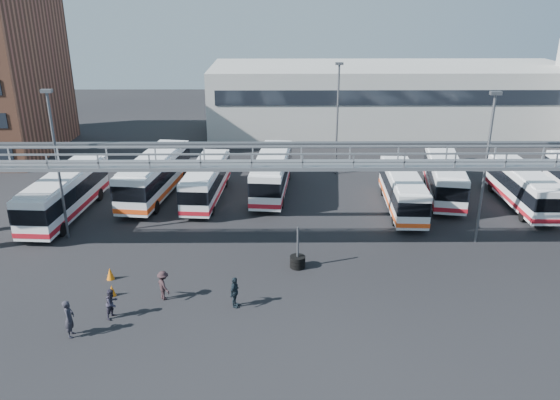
{
  "coord_description": "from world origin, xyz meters",
  "views": [
    {
      "loc": [
        -1.58,
        -26.59,
        15.88
      ],
      "look_at": [
        -1.31,
        6.0,
        3.47
      ],
      "focal_mm": 35.0,
      "sensor_mm": 36.0,
      "label": 1
    }
  ],
  "objects_px": {
    "bus_8": "(521,185)",
    "pedestrian_b": "(112,303)",
    "light_pole_mid": "(486,161)",
    "bus_1": "(65,193)",
    "bus_3": "(206,180)",
    "cone_left": "(112,290)",
    "pedestrian_c": "(163,285)",
    "bus_6": "(403,189)",
    "light_pole_left": "(57,158)",
    "bus_7": "(444,176)",
    "cone_right": "(110,274)",
    "light_pole_back": "(337,113)",
    "pedestrian_a": "(69,318)",
    "bus_4": "(272,172)",
    "pedestrian_d": "(235,292)",
    "bus_2": "(155,174)",
    "tire_stack": "(298,261)"
  },
  "relations": [
    {
      "from": "bus_8",
      "to": "pedestrian_b",
      "type": "relative_size",
      "value": 6.18
    },
    {
      "from": "light_pole_mid",
      "to": "bus_1",
      "type": "height_order",
      "value": "light_pole_mid"
    },
    {
      "from": "bus_3",
      "to": "cone_left",
      "type": "xyz_separation_m",
      "value": [
        -3.55,
        -15.16,
        -1.35
      ]
    },
    {
      "from": "pedestrian_b",
      "to": "pedestrian_c",
      "type": "bearing_deg",
      "value": -29.72
    },
    {
      "from": "bus_1",
      "to": "bus_6",
      "type": "xyz_separation_m",
      "value": [
        25.59,
        1.18,
        -0.18
      ]
    },
    {
      "from": "pedestrian_c",
      "to": "bus_3",
      "type": "bearing_deg",
      "value": -38.45
    },
    {
      "from": "light_pole_left",
      "to": "bus_7",
      "type": "xyz_separation_m",
      "value": [
        28.28,
        7.9,
        -3.95
      ]
    },
    {
      "from": "bus_3",
      "to": "cone_right",
      "type": "bearing_deg",
      "value": -102.97
    },
    {
      "from": "bus_3",
      "to": "cone_right",
      "type": "relative_size",
      "value": 13.85
    },
    {
      "from": "light_pole_back",
      "to": "pedestrian_c",
      "type": "bearing_deg",
      "value": -117.88
    },
    {
      "from": "pedestrian_a",
      "to": "cone_right",
      "type": "bearing_deg",
      "value": -9.61
    },
    {
      "from": "light_pole_mid",
      "to": "bus_4",
      "type": "bearing_deg",
      "value": 144.49
    },
    {
      "from": "bus_7",
      "to": "pedestrian_a",
      "type": "height_order",
      "value": "bus_7"
    },
    {
      "from": "light_pole_left",
      "to": "pedestrian_c",
      "type": "distance_m",
      "value": 12.63
    },
    {
      "from": "bus_1",
      "to": "pedestrian_d",
      "type": "xyz_separation_m",
      "value": [
        13.57,
        -12.85,
        -0.98
      ]
    },
    {
      "from": "bus_4",
      "to": "light_pole_left",
      "type": "bearing_deg",
      "value": -141.9
    },
    {
      "from": "bus_2",
      "to": "pedestrian_a",
      "type": "distance_m",
      "value": 19.82
    },
    {
      "from": "bus_1",
      "to": "bus_8",
      "type": "relative_size",
      "value": 1.1
    },
    {
      "from": "bus_1",
      "to": "cone_right",
      "type": "bearing_deg",
      "value": -54.44
    },
    {
      "from": "bus_7",
      "to": "pedestrian_b",
      "type": "relative_size",
      "value": 6.59
    },
    {
      "from": "light_pole_left",
      "to": "pedestrian_d",
      "type": "height_order",
      "value": "light_pole_left"
    },
    {
      "from": "light_pole_back",
      "to": "light_pole_left",
      "type": "bearing_deg",
      "value": -145.01
    },
    {
      "from": "bus_8",
      "to": "pedestrian_a",
      "type": "relative_size",
      "value": 5.15
    },
    {
      "from": "bus_6",
      "to": "cone_left",
      "type": "distance_m",
      "value": 22.95
    },
    {
      "from": "bus_4",
      "to": "cone_right",
      "type": "height_order",
      "value": "bus_4"
    },
    {
      "from": "light_pole_mid",
      "to": "bus_3",
      "type": "relative_size",
      "value": 1.01
    },
    {
      "from": "light_pole_back",
      "to": "bus_8",
      "type": "relative_size",
      "value": 1.0
    },
    {
      "from": "bus_4",
      "to": "bus_6",
      "type": "height_order",
      "value": "bus_4"
    },
    {
      "from": "light_pole_mid",
      "to": "pedestrian_c",
      "type": "distance_m",
      "value": 21.61
    },
    {
      "from": "light_pole_mid",
      "to": "bus_2",
      "type": "relative_size",
      "value": 0.87
    },
    {
      "from": "light_pole_mid",
      "to": "bus_2",
      "type": "distance_m",
      "value": 25.5
    },
    {
      "from": "cone_right",
      "to": "light_pole_mid",
      "type": "bearing_deg",
      "value": 12.02
    },
    {
      "from": "pedestrian_b",
      "to": "cone_left",
      "type": "distance_m",
      "value": 2.33
    },
    {
      "from": "cone_left",
      "to": "bus_7",
      "type": "bearing_deg",
      "value": 34.39
    },
    {
      "from": "bus_6",
      "to": "bus_1",
      "type": "bearing_deg",
      "value": -174.2
    },
    {
      "from": "bus_6",
      "to": "light_pole_left",
      "type": "bearing_deg",
      "value": -165.27
    },
    {
      "from": "pedestrian_b",
      "to": "cone_right",
      "type": "xyz_separation_m",
      "value": [
        -1.29,
        4.06,
        -0.46
      ]
    },
    {
      "from": "pedestrian_d",
      "to": "tire_stack",
      "type": "height_order",
      "value": "tire_stack"
    },
    {
      "from": "light_pole_back",
      "to": "bus_8",
      "type": "xyz_separation_m",
      "value": [
        13.76,
        -8.28,
        -4.02
      ]
    },
    {
      "from": "bus_6",
      "to": "tire_stack",
      "type": "relative_size",
      "value": 3.74
    },
    {
      "from": "bus_2",
      "to": "cone_right",
      "type": "relative_size",
      "value": 16.05
    },
    {
      "from": "bus_4",
      "to": "light_pole_mid",
      "type": "bearing_deg",
      "value": -29.66
    },
    {
      "from": "tire_stack",
      "to": "bus_6",
      "type": "bearing_deg",
      "value": 48.42
    },
    {
      "from": "light_pole_back",
      "to": "bus_4",
      "type": "relative_size",
      "value": 0.92
    },
    {
      "from": "light_pole_mid",
      "to": "bus_7",
      "type": "distance_m",
      "value": 9.74
    },
    {
      "from": "pedestrian_a",
      "to": "pedestrian_d",
      "type": "height_order",
      "value": "pedestrian_a"
    },
    {
      "from": "bus_7",
      "to": "tire_stack",
      "type": "bearing_deg",
      "value": -124.99
    },
    {
      "from": "bus_2",
      "to": "pedestrian_c",
      "type": "xyz_separation_m",
      "value": [
        3.75,
        -16.36,
        -1.08
      ]
    },
    {
      "from": "pedestrian_a",
      "to": "tire_stack",
      "type": "relative_size",
      "value": 0.73
    },
    {
      "from": "pedestrian_a",
      "to": "cone_right",
      "type": "height_order",
      "value": "pedestrian_a"
    }
  ]
}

